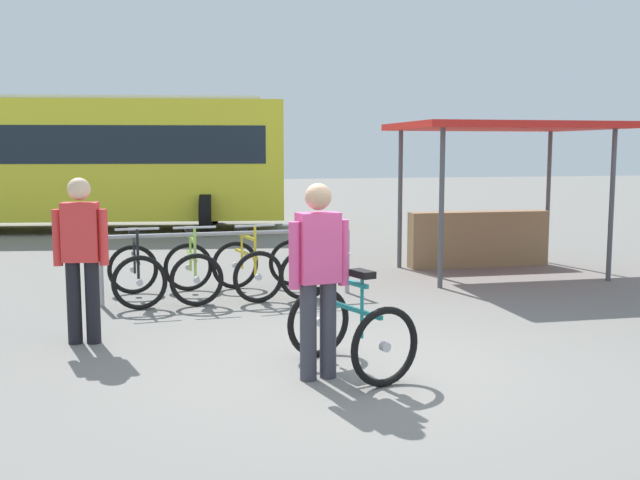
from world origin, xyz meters
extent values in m
plane|color=slate|center=(0.00, 0.00, 0.00)|extent=(80.00, 80.00, 0.00)
cylinder|color=#99999E|center=(-2.28, 3.29, 0.42)|extent=(0.06, 0.06, 0.85)
cylinder|color=#99999E|center=(0.87, 3.42, 0.42)|extent=(0.06, 0.06, 0.85)
cylinder|color=#99999E|center=(-0.71, 3.36, 0.85)|extent=(3.15, 0.18, 0.05)
torus|color=black|center=(-1.91, 4.00, 0.33)|extent=(0.66, 0.12, 0.66)
cylinder|color=#B7B7BC|center=(-1.91, 4.00, 0.33)|extent=(0.09, 0.07, 0.08)
torus|color=black|center=(-1.82, 2.98, 0.33)|extent=(0.66, 0.12, 0.66)
cylinder|color=#B7B7BC|center=(-1.82, 2.98, 0.33)|extent=(0.09, 0.07, 0.08)
cube|color=black|center=(-1.87, 3.49, 0.56)|extent=(0.12, 0.92, 0.04)
cube|color=black|center=(-1.86, 3.44, 0.78)|extent=(0.09, 0.61, 0.04)
cylinder|color=black|center=(-1.88, 3.67, 0.60)|extent=(0.03, 0.03, 0.55)
cube|color=black|center=(-1.88, 3.67, 0.88)|extent=(0.14, 0.25, 0.06)
cylinder|color=black|center=(-1.83, 3.10, 0.65)|extent=(0.03, 0.03, 0.63)
cylinder|color=#B7B7BC|center=(-1.83, 3.10, 0.96)|extent=(0.52, 0.07, 0.03)
torus|color=black|center=(-1.19, 4.03, 0.33)|extent=(0.66, 0.12, 0.66)
cylinder|color=#B7B7BC|center=(-1.19, 4.03, 0.33)|extent=(0.08, 0.07, 0.08)
torus|color=black|center=(-1.15, 3.01, 0.33)|extent=(0.66, 0.12, 0.66)
cylinder|color=#B7B7BC|center=(-1.15, 3.01, 0.33)|extent=(0.08, 0.07, 0.08)
cube|color=#9ED14C|center=(-1.17, 3.52, 0.56)|extent=(0.07, 0.92, 0.04)
cube|color=#9ED14C|center=(-1.17, 3.47, 0.78)|extent=(0.06, 0.61, 0.04)
cylinder|color=#9ED14C|center=(-1.18, 3.70, 0.60)|extent=(0.03, 0.03, 0.55)
cube|color=black|center=(-1.18, 3.70, 0.88)|extent=(0.13, 0.24, 0.06)
cylinder|color=#9ED14C|center=(-1.15, 3.13, 0.65)|extent=(0.03, 0.03, 0.63)
cylinder|color=#B7B7BC|center=(-1.15, 3.13, 0.96)|extent=(0.52, 0.05, 0.03)
torus|color=black|center=(-0.55, 4.05, 0.33)|extent=(0.66, 0.19, 0.66)
cylinder|color=#B7B7BC|center=(-0.55, 4.05, 0.33)|extent=(0.09, 0.08, 0.08)
torus|color=black|center=(-0.38, 3.05, 0.33)|extent=(0.66, 0.19, 0.66)
cylinder|color=#B7B7BC|center=(-0.38, 3.05, 0.33)|extent=(0.09, 0.08, 0.08)
cube|color=yellow|center=(-0.47, 3.55, 0.56)|extent=(0.19, 0.91, 0.04)
cube|color=yellow|center=(-0.46, 3.50, 0.78)|extent=(0.14, 0.61, 0.04)
cylinder|color=yellow|center=(-0.50, 3.73, 0.60)|extent=(0.03, 0.03, 0.55)
cube|color=black|center=(-0.50, 3.73, 0.88)|extent=(0.16, 0.26, 0.06)
cylinder|color=yellow|center=(-0.40, 3.17, 0.65)|extent=(0.03, 0.03, 0.63)
cylinder|color=#B7B7BC|center=(-0.40, 3.17, 0.96)|extent=(0.52, 0.11, 0.03)
torus|color=black|center=(0.25, 4.09, 0.33)|extent=(0.66, 0.11, 0.66)
cylinder|color=#B7B7BC|center=(0.25, 4.09, 0.33)|extent=(0.08, 0.07, 0.08)
torus|color=black|center=(0.21, 3.07, 0.33)|extent=(0.66, 0.11, 0.66)
cylinder|color=#B7B7BC|center=(0.21, 3.07, 0.33)|extent=(0.08, 0.07, 0.08)
cube|color=red|center=(0.23, 3.58, 0.56)|extent=(0.07, 0.92, 0.04)
cube|color=red|center=(0.23, 3.53, 0.78)|extent=(0.06, 0.61, 0.04)
cylinder|color=red|center=(0.24, 3.76, 0.60)|extent=(0.03, 0.03, 0.55)
cube|color=black|center=(0.24, 3.76, 0.88)|extent=(0.13, 0.24, 0.06)
cylinder|color=red|center=(0.22, 3.19, 0.65)|extent=(0.03, 0.03, 0.63)
cylinder|color=#B7B7BC|center=(0.22, 3.19, 0.96)|extent=(0.52, 0.05, 0.03)
torus|color=black|center=(0.12, -0.43, 0.33)|extent=(0.65, 0.27, 0.66)
cylinder|color=#B7B7BC|center=(0.12, -0.43, 0.33)|extent=(0.09, 0.08, 0.08)
torus|color=black|center=(-0.20, 0.54, 0.33)|extent=(0.65, 0.27, 0.66)
cylinder|color=#B7B7BC|center=(-0.20, 0.54, 0.33)|extent=(0.09, 0.08, 0.08)
cube|color=teal|center=(-0.04, 0.05, 0.56)|extent=(0.32, 0.88, 0.04)
cube|color=teal|center=(-0.06, 0.10, 0.78)|extent=(0.23, 0.59, 0.04)
cylinder|color=teal|center=(0.02, -0.12, 0.60)|extent=(0.03, 0.03, 0.55)
cube|color=black|center=(0.02, -0.12, 0.88)|extent=(0.19, 0.27, 0.06)
cylinder|color=teal|center=(-0.16, 0.42, 0.65)|extent=(0.03, 0.03, 0.63)
cylinder|color=#B7B7BC|center=(-0.16, 0.42, 0.96)|extent=(0.50, 0.19, 0.03)
cube|color=gray|center=(-0.21, 0.55, 0.84)|extent=(0.31, 0.27, 0.22)
cylinder|color=#383842|center=(-0.27, -0.09, 0.41)|extent=(0.14, 0.14, 0.82)
cylinder|color=#383842|center=(-0.45, -0.12, 0.41)|extent=(0.14, 0.14, 0.82)
cube|color=#E54C8C|center=(-0.36, -0.11, 1.11)|extent=(0.37, 0.26, 0.58)
cylinder|color=#E54C8C|center=(-0.14, -0.09, 1.06)|extent=(0.09, 0.09, 0.55)
cylinder|color=#E54C8C|center=(-0.57, -0.17, 1.06)|extent=(0.09, 0.09, 0.55)
sphere|color=tan|center=(-0.36, -0.11, 1.53)|extent=(0.22, 0.22, 0.22)
cylinder|color=black|center=(-2.26, 1.52, 0.41)|extent=(0.14, 0.14, 0.82)
cylinder|color=black|center=(-2.44, 1.55, 0.41)|extent=(0.14, 0.14, 0.82)
cube|color=red|center=(-2.35, 1.54, 1.11)|extent=(0.37, 0.25, 0.58)
cylinder|color=red|center=(-2.14, 1.48, 1.06)|extent=(0.09, 0.09, 0.55)
cylinder|color=red|center=(-2.57, 1.55, 1.06)|extent=(0.09, 0.09, 0.55)
sphere|color=beige|center=(-2.35, 1.54, 1.53)|extent=(0.22, 0.22, 0.22)
cube|color=#3366B2|center=(-2.33, 1.69, 1.13)|extent=(0.28, 0.18, 0.40)
cube|color=yellow|center=(-3.44, 12.37, 1.65)|extent=(10.26, 3.98, 2.70)
cube|color=#19232D|center=(-3.44, 12.37, 2.00)|extent=(9.47, 3.88, 0.84)
cube|color=silver|center=(-3.44, 12.37, 3.04)|extent=(9.24, 3.58, 0.08)
cylinder|color=black|center=(-0.42, 10.65, 0.45)|extent=(0.38, 0.93, 0.90)
cylinder|color=black|center=(-0.04, 13.12, 0.45)|extent=(0.38, 0.93, 0.90)
cylinder|color=#4C4C51|center=(2.25, 5.28, 1.10)|extent=(0.07, 0.07, 2.20)
cylinder|color=#4C4C51|center=(4.85, 5.22, 1.10)|extent=(0.07, 0.07, 2.20)
cylinder|color=#4C4C51|center=(2.22, 3.48, 1.10)|extent=(0.07, 0.07, 2.20)
cylinder|color=#4C4C51|center=(4.82, 3.42, 1.10)|extent=(0.07, 0.07, 2.20)
cube|color=red|center=(3.53, 4.35, 2.25)|extent=(3.15, 2.37, 0.10)
cube|color=olive|center=(3.55, 5.10, 0.45)|extent=(2.35, 0.35, 0.90)
camera|label=1|loc=(-1.74, -5.99, 1.92)|focal=41.69mm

